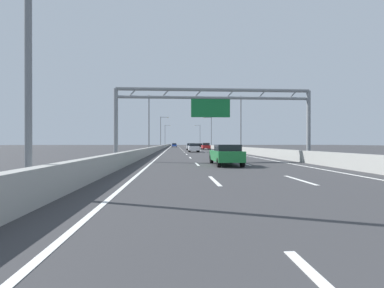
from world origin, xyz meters
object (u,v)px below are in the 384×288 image
streetlamp_left_mid (150,120)px  green_car (226,154)px  silver_car (191,147)px  streetlamp_left_distant (166,134)px  sign_gantry (214,105)px  streetlamp_right_mid (239,120)px  streetlamp_left_far (161,130)px  streetlamp_right_far (211,130)px  black_car (199,146)px  yellow_car (191,145)px  red_car (206,146)px  streetlamp_right_distant (200,134)px  streetlamp_left_near (36,12)px  blue_car (174,145)px  white_car (194,148)px

streetlamp_left_mid → green_car: 28.61m
silver_car → streetlamp_left_distant: bearing=97.1°
sign_gantry → streetlamp_right_mid: 23.61m
streetlamp_right_mid → streetlamp_left_far: 40.94m
streetlamp_right_far → black_car: size_ratio=2.30×
streetlamp_right_far → yellow_car: bearing=94.9°
yellow_car → streetlamp_right_far: bearing=-85.1°
red_car → streetlamp_right_distant: bearing=86.4°
streetlamp_left_near → red_car: streetlamp_left_near is taller
streetlamp_left_far → green_car: 65.92m
streetlamp_right_distant → blue_car: bearing=-120.7°
streetlamp_right_distant → black_car: 42.18m
white_car → sign_gantry: bearing=-89.6°
streetlamp_left_far → silver_car: bearing=-71.4°
green_car → black_car: bearing=86.7°
streetlamp_right_far → black_car: bearing=-135.7°
streetlamp_right_distant → blue_car: streetlamp_right_distant is taller
streetlamp_left_near → streetlamp_right_distant: 115.34m
red_car → blue_car: 39.63m
blue_car → sign_gantry: bearing=-87.4°
streetlamp_left_near → streetlamp_left_distant: size_ratio=1.00×
red_car → black_car: red_car is taller
streetlamp_left_distant → black_car: 43.48m
yellow_car → black_car: size_ratio=1.06×
streetlamp_left_near → streetlamp_left_far: same height
yellow_car → red_car: bearing=-90.0°
yellow_car → blue_car: bearing=-107.4°
streetlamp_left_distant → green_car: streetlamp_left_distant is taller
streetlamp_left_far → streetlamp_left_mid: bearing=-90.0°
streetlamp_right_mid → streetlamp_left_mid: bearing=180.0°
streetlamp_left_near → streetlamp_left_mid: (0.00, 38.12, 0.00)m
streetlamp_left_far → white_car: streetlamp_left_far is taller
streetlamp_left_mid → green_car: bearing=-74.4°
blue_car → green_car: 84.88m
streetlamp_right_distant → green_car: streetlamp_right_distant is taller
streetlamp_left_distant → blue_car: (3.85, -18.64, -4.64)m
streetlamp_right_mid → white_car: 9.05m
sign_gantry → yellow_car: 103.81m
streetlamp_right_distant → white_car: bearing=-95.8°
yellow_car → red_car: 62.59m
streetlamp_right_mid → green_car: streetlamp_right_mid is taller
streetlamp_left_mid → red_car: size_ratio=2.08×
streetlamp_left_near → streetlamp_left_mid: same height
streetlamp_left_mid → blue_car: bearing=86.2°
red_car → green_car: 46.02m
streetlamp_left_mid → silver_car: streetlamp_left_mid is taller
streetlamp_left_mid → blue_car: 57.92m
streetlamp_right_mid → streetlamp_right_distant: same height
streetlamp_right_mid → blue_car: size_ratio=2.08×
white_car → black_car: bearing=83.2°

